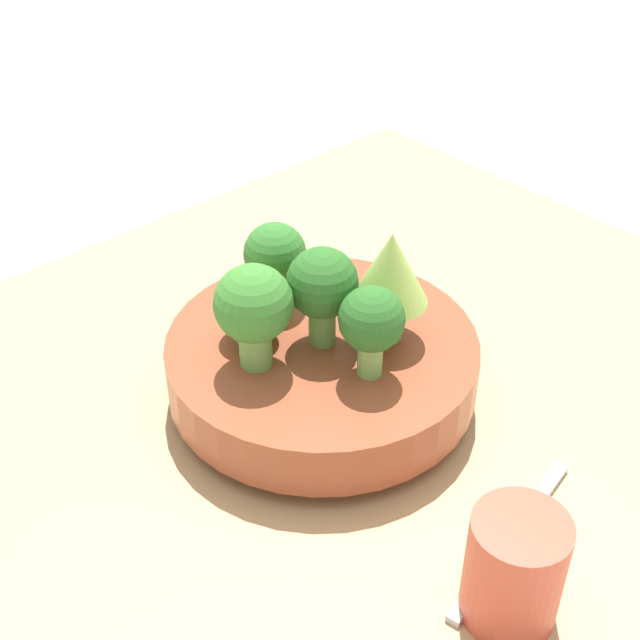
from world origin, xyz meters
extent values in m
plane|color=beige|center=(0.00, 0.00, 0.00)|extent=(6.00, 6.00, 0.00)
cube|color=tan|center=(0.00, 0.00, 0.02)|extent=(0.85, 0.71, 0.05)
cylinder|color=brown|center=(-0.02, 0.00, 0.05)|extent=(0.12, 0.12, 0.01)
cylinder|color=brown|center=(-0.02, 0.00, 0.08)|extent=(0.26, 0.26, 0.05)
cylinder|color=#6BA34C|center=(-0.06, 0.04, 0.12)|extent=(0.02, 0.02, 0.02)
cone|color=#93B751|center=(-0.06, 0.04, 0.15)|extent=(0.05, 0.05, 0.05)
cylinder|color=#609347|center=(-0.02, 0.00, 0.13)|extent=(0.02, 0.02, 0.04)
sphere|color=#286023|center=(-0.02, 0.00, 0.16)|extent=(0.06, 0.06, 0.06)
cylinder|color=#6BA34C|center=(-0.07, 0.01, 0.12)|extent=(0.03, 0.03, 0.04)
sphere|color=#387A2D|center=(-0.07, 0.01, 0.16)|extent=(0.06, 0.06, 0.06)
cylinder|color=#7AB256|center=(-0.02, -0.06, 0.12)|extent=(0.02, 0.02, 0.03)
sphere|color=#286023|center=(-0.02, -0.06, 0.16)|extent=(0.05, 0.05, 0.05)
cylinder|color=#609347|center=(0.03, -0.03, 0.12)|extent=(0.02, 0.02, 0.04)
cone|color=#93B751|center=(0.03, -0.03, 0.17)|extent=(0.06, 0.06, 0.06)
cylinder|color=#7AB256|center=(-0.01, 0.07, 0.12)|extent=(0.03, 0.03, 0.03)
sphere|color=#2D6B28|center=(-0.01, 0.07, 0.15)|extent=(0.05, 0.05, 0.05)
cylinder|color=#C64C38|center=(-0.07, -0.24, 0.09)|extent=(0.06, 0.06, 0.09)
cube|color=#B2B2B7|center=(-0.02, -0.21, 0.05)|extent=(0.17, 0.05, 0.01)
camera|label=1|loc=(-0.41, -0.43, 0.56)|focal=50.00mm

